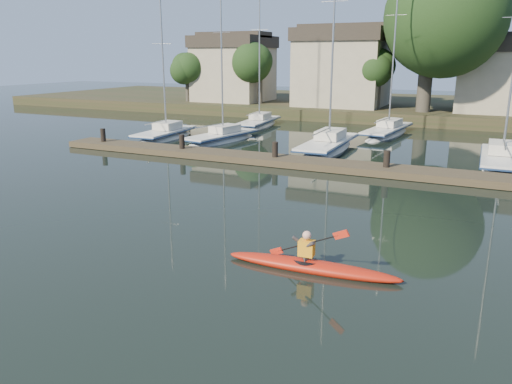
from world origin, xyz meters
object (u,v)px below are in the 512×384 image
at_px(dock, 328,165).
at_px(sailboat_5, 258,128).
at_px(sailboat_3, 500,170).
at_px(sailboat_0, 165,141).
at_px(kayak, 311,264).
at_px(sailboat_6, 387,137).
at_px(sailboat_1, 221,144).
at_px(sailboat_2, 328,153).

bearing_deg(dock, sailboat_5, 127.44).
bearing_deg(sailboat_3, sailboat_0, 179.12).
bearing_deg(kayak, sailboat_6, 93.19).
bearing_deg(sailboat_0, sailboat_6, 27.96).
xyz_separation_m(sailboat_1, sailboat_2, (7.66, -0.11, -0.02)).
distance_m(kayak, dock, 12.99).
relative_size(sailboat_2, sailboat_3, 1.15).
distance_m(sailboat_0, sailboat_1, 4.27).
distance_m(sailboat_1, sailboat_6, 12.58).
relative_size(sailboat_1, sailboat_6, 0.85).
height_order(dock, sailboat_6, sailboat_6).
bearing_deg(sailboat_2, sailboat_5, 135.66).
xyz_separation_m(sailboat_3, sailboat_6, (-7.67, 8.63, 0.03)).
xyz_separation_m(dock, sailboat_5, (-10.10, 13.20, -0.37)).
xyz_separation_m(sailboat_0, sailboat_1, (4.22, 0.64, 0.02)).
relative_size(sailboat_0, sailboat_3, 0.86).
distance_m(sailboat_2, sailboat_6, 8.28).
height_order(sailboat_1, sailboat_2, sailboat_2).
bearing_deg(sailboat_2, sailboat_3, -4.50).
distance_m(sailboat_0, sailboat_5, 9.24).
xyz_separation_m(dock, sailboat_6, (0.55, 13.12, -0.37)).
height_order(sailboat_2, sailboat_5, sailboat_2).
bearing_deg(sailboat_2, sailboat_1, 178.31).
bearing_deg(sailboat_5, sailboat_2, -48.46).
height_order(kayak, sailboat_2, sailboat_2).
height_order(sailboat_1, sailboat_3, sailboat_3).
distance_m(sailboat_1, sailboat_5, 8.02).
distance_m(sailboat_1, sailboat_2, 7.66).
height_order(dock, sailboat_2, sailboat_2).
distance_m(sailboat_5, sailboat_6, 10.65).
bearing_deg(sailboat_1, dock, -19.68).
bearing_deg(sailboat_0, sailboat_2, -0.85).
xyz_separation_m(sailboat_2, sailboat_3, (9.80, -0.63, -0.01)).
distance_m(sailboat_2, sailboat_3, 9.82).
height_order(sailboat_0, sailboat_5, sailboat_5).
xyz_separation_m(sailboat_0, sailboat_3, (21.68, -0.10, -0.01)).
distance_m(sailboat_0, sailboat_2, 11.89).
xyz_separation_m(sailboat_2, sailboat_6, (2.13, 8.01, 0.02)).
relative_size(kayak, sailboat_1, 0.40).
bearing_deg(sailboat_1, kayak, -44.76).
bearing_deg(sailboat_3, sailboat_1, 176.97).
height_order(sailboat_0, sailboat_2, sailboat_2).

